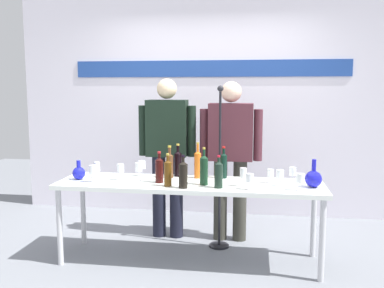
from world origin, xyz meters
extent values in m
plane|color=slate|center=(0.00, 0.00, 0.00)|extent=(10.00, 10.00, 0.00)
cube|color=white|center=(0.00, 1.60, 1.50)|extent=(4.83, 0.10, 3.00)
cube|color=#24499D|center=(0.00, 1.54, 1.82)|extent=(3.38, 0.01, 0.20)
cube|color=white|center=(0.00, 0.00, 0.72)|extent=(2.39, 0.63, 0.04)
cylinder|color=silver|center=(-1.14, -0.26, 0.35)|extent=(0.05, 0.05, 0.70)
cylinder|color=silver|center=(1.14, -0.26, 0.35)|extent=(0.05, 0.05, 0.70)
cylinder|color=silver|center=(-1.14, 0.26, 0.35)|extent=(0.05, 0.05, 0.70)
cylinder|color=silver|center=(1.14, 0.26, 0.35)|extent=(0.05, 0.05, 0.70)
sphere|color=#1A1EC1|center=(-1.04, -0.04, 0.80)|extent=(0.12, 0.12, 0.12)
cylinder|color=#1A1EC1|center=(-1.04, -0.04, 0.88)|extent=(0.04, 0.04, 0.07)
sphere|color=#191AB4|center=(1.08, -0.04, 0.81)|extent=(0.15, 0.15, 0.15)
cylinder|color=#191AB4|center=(1.08, -0.04, 0.93)|extent=(0.04, 0.04, 0.11)
cylinder|color=black|center=(-0.43, 0.61, 0.44)|extent=(0.14, 0.14, 0.87)
cylinder|color=black|center=(-0.24, 0.61, 0.44)|extent=(0.14, 0.14, 0.87)
cube|color=black|center=(-0.33, 0.61, 1.17)|extent=(0.42, 0.22, 0.59)
cylinder|color=black|center=(-0.59, 0.61, 1.14)|extent=(0.09, 0.09, 0.53)
cylinder|color=black|center=(-0.07, 0.61, 1.14)|extent=(0.09, 0.09, 0.53)
sphere|color=beige|center=(-0.33, 0.61, 1.57)|extent=(0.21, 0.21, 0.21)
cylinder|color=#38372F|center=(0.23, 0.61, 0.42)|extent=(0.14, 0.14, 0.85)
cylinder|color=#38372F|center=(0.43, 0.61, 0.42)|extent=(0.14, 0.14, 0.85)
cube|color=#4B232C|center=(0.33, 0.61, 1.14)|extent=(0.45, 0.22, 0.58)
cylinder|color=#4B232C|center=(0.06, 0.61, 1.11)|extent=(0.09, 0.09, 0.52)
cylinder|color=#4B232C|center=(0.61, 0.61, 1.11)|extent=(0.09, 0.09, 0.52)
sphere|color=beige|center=(0.33, 0.61, 1.54)|extent=(0.21, 0.21, 0.21)
cylinder|color=#4F300C|center=(-0.16, -0.18, 0.84)|extent=(0.07, 0.07, 0.21)
cone|color=#4F300C|center=(-0.16, -0.18, 0.96)|extent=(0.07, 0.07, 0.03)
cylinder|color=#4F300C|center=(-0.16, -0.18, 0.98)|extent=(0.02, 0.02, 0.06)
cylinder|color=gold|center=(-0.16, -0.18, 1.02)|extent=(0.03, 0.03, 0.02)
cylinder|color=black|center=(-0.27, -0.05, 0.84)|extent=(0.07, 0.07, 0.20)
cone|color=black|center=(-0.27, -0.05, 0.95)|extent=(0.07, 0.07, 0.03)
cylinder|color=black|center=(-0.27, -0.05, 0.97)|extent=(0.03, 0.03, 0.06)
cylinder|color=#B11C22|center=(-0.27, -0.05, 1.01)|extent=(0.03, 0.03, 0.02)
cylinder|color=#53331D|center=(-0.22, 0.17, 0.84)|extent=(0.07, 0.07, 0.21)
cone|color=#53331D|center=(-0.22, 0.17, 0.96)|extent=(0.07, 0.07, 0.03)
cylinder|color=#53331D|center=(-0.22, 0.17, 0.99)|extent=(0.03, 0.03, 0.08)
cylinder|color=gold|center=(-0.22, 0.17, 1.04)|extent=(0.03, 0.03, 0.02)
cylinder|color=black|center=(0.28, -0.18, 0.84)|extent=(0.07, 0.07, 0.21)
cone|color=black|center=(0.28, -0.18, 0.96)|extent=(0.07, 0.07, 0.03)
cylinder|color=black|center=(0.28, -0.18, 0.97)|extent=(0.02, 0.02, 0.06)
cylinder|color=red|center=(0.28, -0.18, 1.01)|extent=(0.03, 0.03, 0.02)
cylinder|color=black|center=(0.29, 0.23, 0.85)|extent=(0.06, 0.06, 0.22)
cone|color=black|center=(0.29, 0.23, 0.97)|extent=(0.06, 0.06, 0.03)
cylinder|color=black|center=(0.29, 0.23, 0.99)|extent=(0.03, 0.03, 0.07)
cylinder|color=red|center=(0.29, 0.23, 1.03)|extent=(0.03, 0.03, 0.02)
cylinder|color=#14331E|center=(0.14, -0.08, 0.86)|extent=(0.07, 0.07, 0.24)
cone|color=#14331E|center=(0.14, -0.08, 0.99)|extent=(0.07, 0.07, 0.03)
cylinder|color=#14331E|center=(0.14, -0.08, 1.02)|extent=(0.02, 0.02, 0.08)
cylinder|color=gold|center=(0.14, -0.08, 1.06)|extent=(0.03, 0.03, 0.02)
cylinder|color=black|center=(-0.02, -0.23, 0.84)|extent=(0.08, 0.08, 0.21)
cone|color=black|center=(-0.02, -0.23, 0.96)|extent=(0.08, 0.08, 0.03)
cylinder|color=black|center=(-0.02, -0.23, 0.98)|extent=(0.02, 0.02, 0.06)
cylinder|color=black|center=(-0.02, -0.23, 1.01)|extent=(0.03, 0.03, 0.02)
cylinder|color=orange|center=(0.05, 0.19, 0.86)|extent=(0.06, 0.06, 0.24)
cone|color=orange|center=(0.05, 0.19, 0.99)|extent=(0.06, 0.06, 0.03)
cylinder|color=orange|center=(0.05, 0.19, 1.02)|extent=(0.02, 0.02, 0.09)
cylinder|color=gold|center=(0.05, 0.19, 1.07)|extent=(0.03, 0.03, 0.02)
cylinder|color=black|center=(-0.15, 0.25, 0.85)|extent=(0.07, 0.07, 0.22)
cone|color=black|center=(-0.15, 0.25, 0.97)|extent=(0.07, 0.07, 0.03)
cylinder|color=black|center=(-0.15, 0.25, 1.00)|extent=(0.03, 0.03, 0.08)
cylinder|color=gold|center=(-0.15, 0.25, 1.04)|extent=(0.03, 0.03, 0.02)
cylinder|color=white|center=(-0.86, -0.12, 0.74)|extent=(0.06, 0.06, 0.00)
cylinder|color=white|center=(-0.86, -0.12, 0.78)|extent=(0.01, 0.01, 0.07)
cylinder|color=white|center=(-0.86, -0.12, 0.85)|extent=(0.07, 0.07, 0.08)
cylinder|color=white|center=(-0.64, -0.01, 0.74)|extent=(0.06, 0.06, 0.00)
cylinder|color=white|center=(-0.64, -0.01, 0.78)|extent=(0.01, 0.01, 0.08)
cylinder|color=white|center=(-0.64, -0.01, 0.85)|extent=(0.06, 0.06, 0.07)
cylinder|color=white|center=(-0.90, 0.07, 0.74)|extent=(0.06, 0.06, 0.00)
cylinder|color=white|center=(-0.90, 0.07, 0.77)|extent=(0.01, 0.01, 0.06)
cylinder|color=white|center=(-0.90, 0.07, 0.84)|extent=(0.06, 0.06, 0.09)
cylinder|color=white|center=(-0.47, 0.01, 0.74)|extent=(0.06, 0.06, 0.00)
cylinder|color=white|center=(-0.47, 0.01, 0.78)|extent=(0.01, 0.01, 0.08)
cylinder|color=white|center=(-0.47, 0.01, 0.86)|extent=(0.06, 0.06, 0.08)
cylinder|color=white|center=(-0.50, 0.20, 0.74)|extent=(0.06, 0.06, 0.00)
cylinder|color=white|center=(-0.50, 0.20, 0.78)|extent=(0.01, 0.01, 0.07)
cylinder|color=white|center=(-0.50, 0.20, 0.85)|extent=(0.07, 0.07, 0.08)
cylinder|color=white|center=(0.95, -0.17, 0.74)|extent=(0.06, 0.06, 0.00)
cylinder|color=white|center=(0.95, -0.17, 0.77)|extent=(0.01, 0.01, 0.07)
cylinder|color=white|center=(0.95, -0.17, 0.84)|extent=(0.07, 0.07, 0.08)
cylinder|color=white|center=(0.80, -0.02, 0.74)|extent=(0.05, 0.05, 0.00)
cylinder|color=white|center=(0.80, -0.02, 0.77)|extent=(0.01, 0.01, 0.06)
cylinder|color=white|center=(0.80, -0.02, 0.84)|extent=(0.07, 0.07, 0.08)
cylinder|color=white|center=(0.72, 0.08, 0.74)|extent=(0.06, 0.06, 0.00)
cylinder|color=white|center=(0.72, 0.08, 0.77)|extent=(0.01, 0.01, 0.06)
cylinder|color=white|center=(0.72, 0.08, 0.83)|extent=(0.06, 0.06, 0.07)
cylinder|color=white|center=(0.92, 0.13, 0.74)|extent=(0.06, 0.06, 0.00)
cylinder|color=white|center=(0.92, 0.13, 0.77)|extent=(0.01, 0.01, 0.06)
cylinder|color=white|center=(0.92, 0.13, 0.84)|extent=(0.06, 0.06, 0.08)
cylinder|color=white|center=(0.54, -0.20, 0.74)|extent=(0.06, 0.06, 0.00)
cylinder|color=white|center=(0.54, -0.20, 0.77)|extent=(0.01, 0.01, 0.06)
cylinder|color=white|center=(0.54, -0.20, 0.84)|extent=(0.07, 0.07, 0.07)
cylinder|color=white|center=(0.48, -0.09, 0.74)|extent=(0.06, 0.06, 0.00)
cylinder|color=white|center=(0.48, -0.09, 0.78)|extent=(0.01, 0.01, 0.07)
cylinder|color=white|center=(0.48, -0.09, 0.86)|extent=(0.06, 0.06, 0.09)
cylinder|color=black|center=(0.24, 0.38, 0.01)|extent=(0.20, 0.20, 0.02)
cylinder|color=black|center=(0.24, 0.38, 0.77)|extent=(0.02, 0.02, 1.55)
sphere|color=#232328|center=(0.24, 0.38, 1.58)|extent=(0.06, 0.06, 0.06)
camera|label=1|loc=(0.58, -3.72, 1.58)|focal=39.82mm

